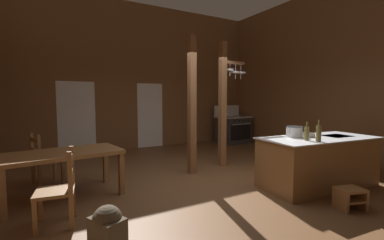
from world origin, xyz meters
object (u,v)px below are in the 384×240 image
(backpack, at_px, (107,235))
(stockpot_on_counter, at_px, (294,132))
(kitchen_island, at_px, (318,162))
(dining_table, at_px, (63,157))
(bottle_tall_on_counter, at_px, (307,133))
(bottle_short_on_counter, at_px, (319,133))
(mixing_bowl_on_counter, at_px, (309,135))
(ladderback_chair_by_post, at_px, (60,189))
(stove_range, at_px, (233,129))
(step_stool, at_px, (350,197))
(ladderback_chair_near_window, at_px, (44,160))

(backpack, bearing_deg, stockpot_on_counter, 12.63)
(kitchen_island, distance_m, dining_table, 4.33)
(bottle_tall_on_counter, distance_m, bottle_short_on_counter, 0.19)
(backpack, xyz_separation_m, bottle_tall_on_counter, (3.29, 0.41, 0.69))
(bottle_tall_on_counter, xyz_separation_m, bottle_short_on_counter, (0.05, -0.18, 0.02))
(mixing_bowl_on_counter, bearing_deg, backpack, -170.07)
(dining_table, bearing_deg, ladderback_chair_by_post, -95.83)
(dining_table, height_order, bottle_short_on_counter, bottle_short_on_counter)
(stove_range, xyz_separation_m, stockpot_on_counter, (-1.88, -4.14, 0.50))
(bottle_short_on_counter, bearing_deg, backpack, -176.09)
(stove_range, xyz_separation_m, backpack, (-5.32, -4.91, -0.17))
(dining_table, bearing_deg, backpack, -83.49)
(kitchen_island, xyz_separation_m, ladderback_chair_by_post, (-4.12, 0.63, 0.01))
(stockpot_on_counter, distance_m, bottle_short_on_counter, 0.55)
(kitchen_island, height_order, bottle_short_on_counter, bottle_short_on_counter)
(step_stool, relative_size, bottle_tall_on_counter, 1.38)
(kitchen_island, height_order, stockpot_on_counter, stockpot_on_counter)
(backpack, xyz_separation_m, stockpot_on_counter, (3.44, 0.77, 0.66))
(ladderback_chair_near_window, bearing_deg, stockpot_on_counter, -29.52)
(stockpot_on_counter, bearing_deg, ladderback_chair_near_window, 150.48)
(ladderback_chair_near_window, relative_size, bottle_short_on_counter, 2.73)
(ladderback_chair_by_post, xyz_separation_m, stockpot_on_counter, (3.78, -0.38, 0.53))
(stove_range, xyz_separation_m, bottle_short_on_counter, (-1.97, -4.68, 0.54))
(stove_range, xyz_separation_m, bottle_tall_on_counter, (-2.03, -4.50, 0.52))
(backpack, bearing_deg, bottle_short_on_counter, 3.91)
(mixing_bowl_on_counter, bearing_deg, stockpot_on_counter, 151.09)
(ladderback_chair_by_post, distance_m, bottle_short_on_counter, 3.84)
(stove_range, bearing_deg, step_stool, -111.17)
(stockpot_on_counter, relative_size, bottle_tall_on_counter, 1.17)
(ladderback_chair_near_window, bearing_deg, kitchen_island, -30.08)
(stockpot_on_counter, distance_m, mixing_bowl_on_counter, 0.27)
(backpack, bearing_deg, ladderback_chair_near_window, 99.62)
(step_stool, relative_size, ladderback_chair_by_post, 0.45)
(stove_range, relative_size, ladderback_chair_by_post, 1.39)
(step_stool, xyz_separation_m, backpack, (-3.29, 0.34, 0.14))
(kitchen_island, distance_m, mixing_bowl_on_counter, 0.51)
(step_stool, xyz_separation_m, stockpot_on_counter, (0.15, 1.11, 0.80))
(kitchen_island, xyz_separation_m, backpack, (-3.78, -0.52, -0.13))
(stockpot_on_counter, bearing_deg, bottle_tall_on_counter, -111.51)
(step_stool, height_order, bottle_tall_on_counter, bottle_tall_on_counter)
(dining_table, distance_m, ladderback_chair_by_post, 0.99)
(step_stool, bearing_deg, mixing_bowl_on_counter, 68.81)
(kitchen_island, xyz_separation_m, bottle_tall_on_counter, (-0.48, -0.11, 0.56))
(ladderback_chair_near_window, bearing_deg, backpack, -80.38)
(kitchen_island, distance_m, ladderback_chair_by_post, 4.16)
(step_stool, xyz_separation_m, bottle_short_on_counter, (0.06, 0.57, 0.84))
(stove_range, distance_m, bottle_short_on_counter, 5.11)
(ladderback_chair_near_window, xyz_separation_m, ladderback_chair_by_post, (0.17, -1.85, 0.00))
(ladderback_chair_by_post, bearing_deg, ladderback_chair_near_window, 95.24)
(ladderback_chair_by_post, bearing_deg, backpack, -73.57)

